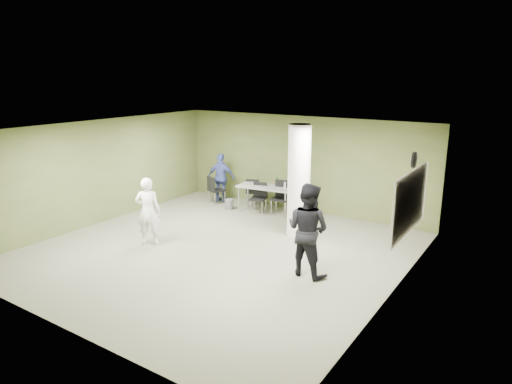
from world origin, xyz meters
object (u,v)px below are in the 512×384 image
Objects in this scene: man_black at (308,230)px; man_blue at (221,178)px; chair_back_left at (214,188)px; woman_white at (148,211)px; folding_table at (266,188)px.

man_black is 1.23× the size of man_blue.
chair_back_left is 0.47× the size of man_black.
chair_back_left is at bearing 73.78° from man_blue.
folding_table is at bearing -135.88° from woman_white.
man_blue is (-1.80, 0.20, 0.04)m from folding_table.
folding_table is 1.82m from man_blue.
man_black reaches higher than woman_white.
folding_table is at bearing -154.01° from chair_back_left.
chair_back_left is at bearing -26.20° from man_black.
woman_white is at bearing 14.03° from man_black.
man_blue is at bearing 166.96° from folding_table.
woman_white is 1.05× the size of man_blue.
chair_back_left is 0.57× the size of man_blue.
chair_back_left is at bearing 178.08° from folding_table.
man_black is 5.88m from man_blue.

